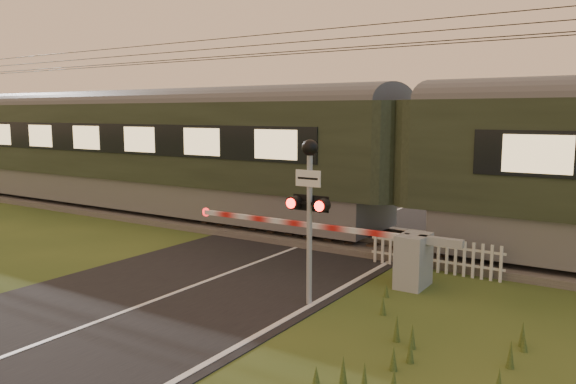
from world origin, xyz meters
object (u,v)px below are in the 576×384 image
Objects in this scene: crossing_signal at (309,192)px; picket_fence at (434,255)px; boom_gate at (399,255)px; train at (412,162)px.

picket_fence is at bearing 69.84° from crossing_signal.
crossing_signal is at bearing -113.84° from boom_gate.
train is 14.10× the size of crossing_signal.
boom_gate is 2.87m from crossing_signal.
train reaches higher than picket_fence.
train is at bearing 90.38° from crossing_signal.
crossing_signal is at bearing -110.16° from picket_fence.
picket_fence is (1.30, 3.54, -1.80)m from crossing_signal.
crossing_signal reaches higher than boom_gate.
boom_gate is 2.18× the size of crossing_signal.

